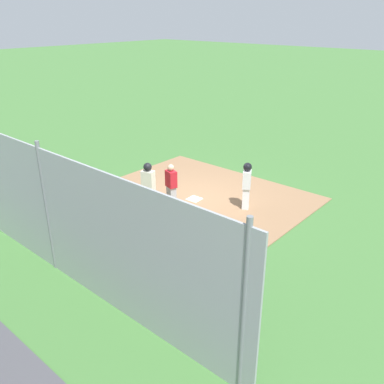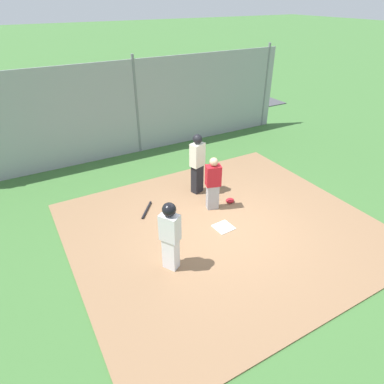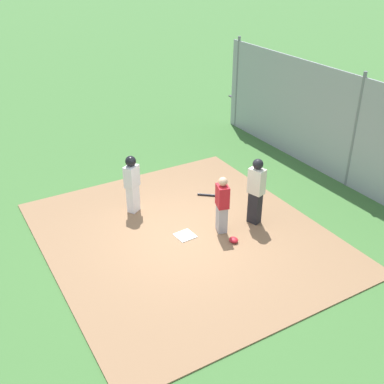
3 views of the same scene
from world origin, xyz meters
The scene contains 10 objects.
ground_plane centered at (0.00, 0.00, 0.00)m, with size 140.00×140.00×0.00m, color #3D6B33.
dirt_infield centered at (0.00, 0.00, 0.01)m, with size 7.20×6.40×0.03m, color #896647.
home_plate centered at (0.00, 0.00, 0.04)m, with size 0.44×0.44×0.02m, color white.
catcher centered at (-0.24, -0.90, 0.78)m, with size 0.44×0.36×1.47m.
umpire centered at (-0.32, -1.84, 0.96)m, with size 0.44×0.36×1.76m.
runner centered at (1.73, 0.59, 0.93)m, with size 0.42×0.46×1.59m.
baseball_bat centered at (1.36, -1.62, 0.06)m, with size 0.06×0.06×0.79m, color black.
catcher_mask centered at (-0.81, -0.87, 0.09)m, with size 0.24×0.20×0.12m, color #B21923.
backstop_fence centered at (0.00, -5.45, 1.60)m, with size 12.00×0.10×3.35m.
parked_car_white centered at (6.48, -9.99, 0.61)m, with size 4.21×1.91×1.28m.
Camera 3 is at (-8.31, 4.64, 6.44)m, focal length 43.88 mm.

